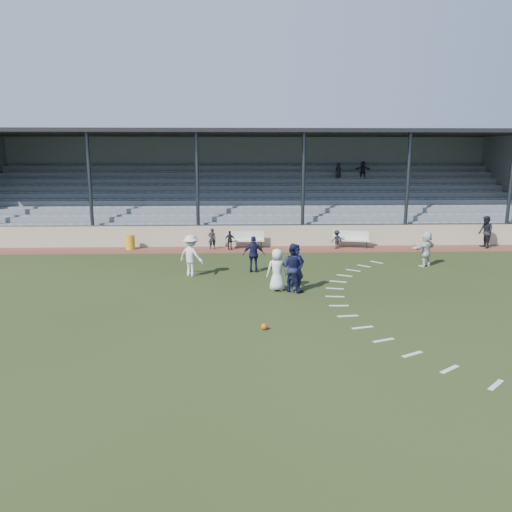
{
  "coord_description": "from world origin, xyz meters",
  "views": [
    {
      "loc": [
        -0.66,
        -16.77,
        5.3
      ],
      "look_at": [
        0.0,
        2.5,
        1.3
      ],
      "focal_mm": 35.0,
      "sensor_mm": 36.0,
      "label": 1
    }
  ],
  "objects_px": {
    "bench_right": "(351,238)",
    "football": "(264,327)",
    "player_navy_lead": "(297,269)",
    "official": "(486,232)",
    "trash_bin": "(130,242)",
    "player_white_lead": "(277,270)",
    "bench_left": "(246,238)"
  },
  "relations": [
    {
      "from": "bench_left",
      "to": "player_navy_lead",
      "type": "bearing_deg",
      "value": -80.25
    },
    {
      "from": "trash_bin",
      "to": "football",
      "type": "distance_m",
      "value": 14.77
    },
    {
      "from": "football",
      "to": "player_navy_lead",
      "type": "relative_size",
      "value": 0.11
    },
    {
      "from": "football",
      "to": "player_navy_lead",
      "type": "bearing_deg",
      "value": 70.81
    },
    {
      "from": "bench_left",
      "to": "football",
      "type": "height_order",
      "value": "bench_left"
    },
    {
      "from": "trash_bin",
      "to": "player_navy_lead",
      "type": "distance_m",
      "value": 12.16
    },
    {
      "from": "bench_right",
      "to": "trash_bin",
      "type": "distance_m",
      "value": 12.4
    },
    {
      "from": "bench_left",
      "to": "player_white_lead",
      "type": "xyz_separation_m",
      "value": [
        1.07,
        -8.88,
        0.25
      ]
    },
    {
      "from": "trash_bin",
      "to": "player_white_lead",
      "type": "xyz_separation_m",
      "value": [
        7.53,
        -8.69,
        0.41
      ]
    },
    {
      "from": "bench_left",
      "to": "player_navy_lead",
      "type": "xyz_separation_m",
      "value": [
        1.81,
        -9.1,
        0.31
      ]
    },
    {
      "from": "player_white_lead",
      "to": "bench_right",
      "type": "bearing_deg",
      "value": -128.16
    },
    {
      "from": "bench_right",
      "to": "football",
      "type": "height_order",
      "value": "bench_right"
    },
    {
      "from": "official",
      "to": "trash_bin",
      "type": "bearing_deg",
      "value": -90.98
    },
    {
      "from": "player_navy_lead",
      "to": "official",
      "type": "relative_size",
      "value": 0.99
    },
    {
      "from": "bench_right",
      "to": "player_white_lead",
      "type": "distance_m",
      "value": 10.05
    },
    {
      "from": "player_navy_lead",
      "to": "trash_bin",
      "type": "bearing_deg",
      "value": 106.05
    },
    {
      "from": "bench_right",
      "to": "player_white_lead",
      "type": "bearing_deg",
      "value": -106.4
    },
    {
      "from": "player_white_lead",
      "to": "official",
      "type": "xyz_separation_m",
      "value": [
        12.4,
        8.41,
        0.09
      ]
    },
    {
      "from": "football",
      "to": "player_white_lead",
      "type": "relative_size",
      "value": 0.12
    },
    {
      "from": "bench_right",
      "to": "official",
      "type": "relative_size",
      "value": 1.13
    },
    {
      "from": "official",
      "to": "bench_right",
      "type": "bearing_deg",
      "value": -93.02
    },
    {
      "from": "bench_left",
      "to": "player_white_lead",
      "type": "height_order",
      "value": "player_white_lead"
    },
    {
      "from": "bench_left",
      "to": "football",
      "type": "relative_size",
      "value": 10.06
    },
    {
      "from": "trash_bin",
      "to": "player_navy_lead",
      "type": "relative_size",
      "value": 0.45
    },
    {
      "from": "trash_bin",
      "to": "football",
      "type": "xyz_separation_m",
      "value": [
        6.81,
        -13.1,
        -0.32
      ]
    },
    {
      "from": "football",
      "to": "official",
      "type": "bearing_deg",
      "value": 44.35
    },
    {
      "from": "bench_left",
      "to": "bench_right",
      "type": "bearing_deg",
      "value": -2.4
    },
    {
      "from": "bench_right",
      "to": "football",
      "type": "relative_size",
      "value": 10.21
    },
    {
      "from": "official",
      "to": "player_navy_lead",
      "type": "bearing_deg",
      "value": -53.69
    },
    {
      "from": "football",
      "to": "official",
      "type": "height_order",
      "value": "official"
    },
    {
      "from": "bench_right",
      "to": "player_navy_lead",
      "type": "bearing_deg",
      "value": -102.05
    },
    {
      "from": "bench_right",
      "to": "trash_bin",
      "type": "xyz_separation_m",
      "value": [
        -12.4,
        -0.1,
        -0.16
      ]
    }
  ]
}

